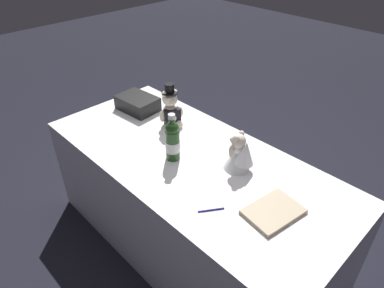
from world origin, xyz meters
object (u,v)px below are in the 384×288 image
at_px(teddy_bear_groom, 171,110).
at_px(signing_pen, 210,210).
at_px(teddy_bear_bride, 239,154).
at_px(champagne_bottle, 172,140).
at_px(gift_case_black, 138,103).
at_px(guestbook, 273,211).

xyz_separation_m(teddy_bear_groom, signing_pen, (-0.75, 0.41, -0.11)).
distance_m(teddy_bear_bride, signing_pen, 0.40).
xyz_separation_m(champagne_bottle, signing_pen, (-0.46, 0.16, -0.12)).
bearing_deg(teddy_bear_groom, gift_case_black, 5.04).
height_order(teddy_bear_bride, champagne_bottle, champagne_bottle).
distance_m(teddy_bear_groom, champagne_bottle, 0.38).
height_order(teddy_bear_groom, champagne_bottle, teddy_bear_groom).
bearing_deg(teddy_bear_bride, champagne_bottle, 30.91).
bearing_deg(champagne_bottle, signing_pen, 160.67).
bearing_deg(gift_case_black, teddy_bear_groom, -174.96).
xyz_separation_m(teddy_bear_bride, guestbook, (-0.35, 0.15, -0.10)).
bearing_deg(champagne_bottle, teddy_bear_groom, -39.88).
bearing_deg(teddy_bear_groom, champagne_bottle, 140.12).
bearing_deg(guestbook, gift_case_black, 1.28).
bearing_deg(champagne_bottle, teddy_bear_bride, -149.09).
distance_m(teddy_bear_groom, guestbook, 1.01).
xyz_separation_m(signing_pen, gift_case_black, (1.09, -0.38, 0.05)).
relative_size(teddy_bear_groom, teddy_bear_bride, 1.29).
bearing_deg(guestbook, teddy_bear_bride, -15.15).
distance_m(teddy_bear_groom, teddy_bear_bride, 0.63).
bearing_deg(guestbook, teddy_bear_groom, -2.85).
height_order(teddy_bear_groom, gift_case_black, teddy_bear_groom).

